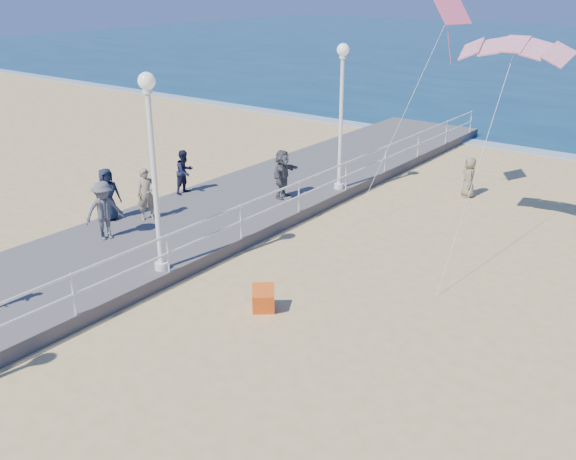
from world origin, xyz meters
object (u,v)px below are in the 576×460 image
Objects in this scene: spectator_6 at (147,194)px; beach_walker_c at (469,177)px; spectator_7 at (185,172)px; lamp_post_far at (341,102)px; spectator_4 at (107,194)px; spectator_5 at (283,174)px; spectator_2 at (104,211)px; lamp_post_mid at (152,154)px; box_kite at (263,301)px.

spectator_6 is 12.05m from beach_walker_c.
lamp_post_far is at bearing -50.03° from spectator_7.
lamp_post_far is 3.05× the size of spectator_4.
beach_walker_c is (7.10, 9.73, -0.49)m from spectator_6.
spectator_5 is at bearing -117.09° from lamp_post_far.
lamp_post_far is 3.43× the size of beach_walker_c.
spectator_2 is 13.51m from beach_walker_c.
spectator_5 is at bearing -74.56° from beach_walker_c.
spectator_5 is 1.14× the size of beach_walker_c.
lamp_post_mid is at bearing 178.49° from spectator_5.
spectator_2 reaches higher than spectator_5.
spectator_2 is 1.05× the size of spectator_4.
box_kite is at bearing -124.54° from spectator_7.
spectator_4 is at bearing 160.19° from spectator_6.
spectator_2 is 6.66m from spectator_5.
spectator_7 is at bearing 34.25° from spectator_2.
spectator_7 is (-0.99, 2.70, -0.05)m from spectator_6.
lamp_post_mid is at bearing -95.34° from spectator_6.
lamp_post_mid is at bearing -90.00° from lamp_post_far.
spectator_6 reaches higher than spectator_7.
spectator_7 is at bearing 51.50° from spectator_6.
spectator_4 is at bearing 159.03° from lamp_post_mid.
spectator_4 is at bearing -69.05° from beach_walker_c.
spectator_5 is at bearing 2.28° from spectator_2.
spectator_6 is at bearing -67.62° from beach_walker_c.
box_kite is (-0.55, -11.77, -0.47)m from beach_walker_c.
spectator_6 is 1.06× the size of spectator_7.
spectator_5 is (-1.08, 6.89, -2.38)m from lamp_post_mid.
spectator_2 is 1.04× the size of spectator_5.
lamp_post_far is at bearing -13.54° from spectator_4.
spectator_4 reaches higher than spectator_6.
spectator_7 is at bearing 16.42° from spectator_4.
lamp_post_far is 6.25m from spectator_7.
spectator_5 is 7.90m from box_kite.
lamp_post_far is 7.72m from spectator_6.
spectator_2 is 6.35m from box_kite.
spectator_7 is (-3.17, -1.76, -0.07)m from spectator_5.
beach_walker_c is at bearing 39.42° from lamp_post_far.
lamp_post_mid reaches higher than beach_walker_c.
spectator_7 is (-4.25, 5.13, -2.45)m from lamp_post_mid.
spectator_5 is 1.02× the size of spectator_6.
box_kite is (7.54, -1.25, -0.97)m from spectator_4.
lamp_post_far is 3.01× the size of spectator_5.
box_kite is at bearing -75.99° from spectator_6.
lamp_post_mid is 3.05× the size of spectator_4.
spectator_4 is at bearing -119.97° from lamp_post_far.
spectator_4 is (-4.25, -7.37, -2.39)m from lamp_post_far.
spectator_6 is 2.88m from spectator_7.
beach_walker_c is (8.09, 7.02, -0.44)m from spectator_7.
lamp_post_far is 3.35m from spectator_5.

